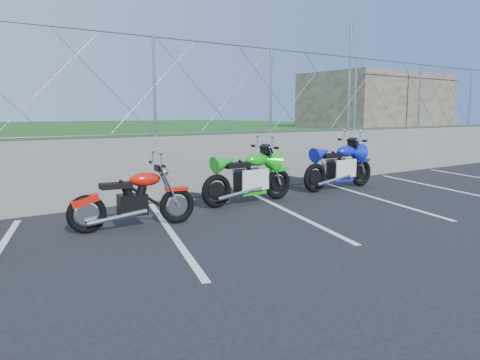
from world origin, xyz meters
TOP-DOWN VIEW (x-y plane):
  - ground at (0.00, 0.00)m, footprint 90.00×90.00m
  - retaining_wall at (0.00, 3.50)m, footprint 30.00×0.22m
  - grass_field at (0.00, 13.50)m, footprint 30.00×20.00m
  - stone_building at (10.50, 5.50)m, footprint 5.00×3.00m
  - chain_link_fence at (0.00, 3.50)m, footprint 28.00×0.03m
  - sign_pole at (7.20, 3.90)m, footprint 0.08×0.08m
  - parking_lines at (1.20, 1.00)m, footprint 18.29×4.31m
  - naked_orange at (-0.32, 1.54)m, footprint 1.98×0.67m
  - sportbike_green at (2.33, 2.11)m, footprint 2.15×0.77m
  - sportbike_blue at (5.10, 2.27)m, footprint 2.22×0.79m

SIDE VIEW (x-z plane):
  - ground at x=0.00m, z-range 0.00..0.00m
  - parking_lines at x=1.20m, z-range 0.00..0.01m
  - naked_orange at x=-0.32m, z-range -0.07..0.92m
  - sportbike_green at x=2.33m, z-range -0.08..1.04m
  - sportbike_blue at x=5.10m, z-range -0.08..1.07m
  - retaining_wall at x=0.00m, z-range 0.00..1.30m
  - grass_field at x=0.00m, z-range 0.00..1.30m
  - stone_building at x=10.50m, z-range 1.30..3.10m
  - chain_link_fence at x=0.00m, z-range 1.30..3.30m
  - sign_pole at x=7.20m, z-range 1.30..4.30m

